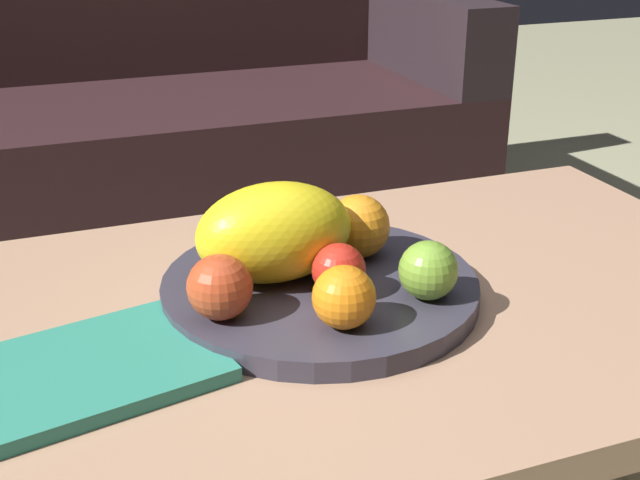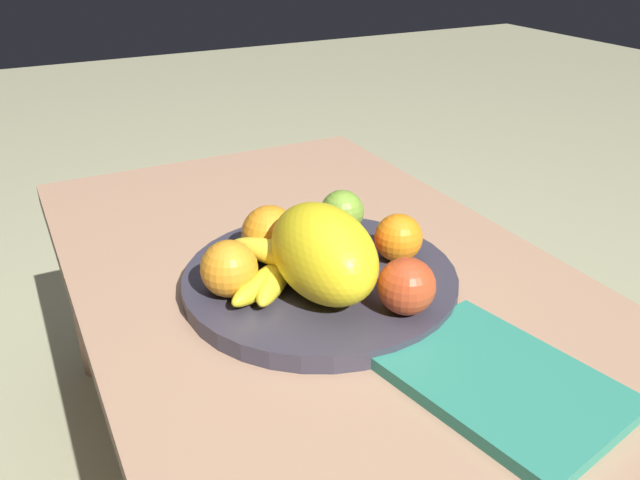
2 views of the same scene
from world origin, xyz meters
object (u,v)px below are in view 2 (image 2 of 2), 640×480
object	(u,v)px
fruit_bowl	(320,280)
banana_bunch	(276,269)
orange_front	(229,269)
melon_large_front	(323,253)
coffee_table	(330,306)
apple_right	(342,212)
apple_left	(407,286)
magazine	(501,382)
apple_front	(348,244)
orange_left	(398,238)
orange_right	(270,233)

from	to	relation	value
fruit_bowl	banana_bunch	xyz separation A→B (m)	(-0.01, 0.07, 0.04)
orange_front	melon_large_front	bearing A→B (deg)	-116.26
coffee_table	apple_right	xyz separation A→B (m)	(0.08, -0.07, 0.10)
orange_front	apple_left	xyz separation A→B (m)	(-0.14, -0.18, -0.00)
orange_front	magazine	xyz separation A→B (m)	(-0.28, -0.21, -0.05)
apple_front	banana_bunch	distance (m)	0.12
banana_bunch	magazine	distance (m)	0.31
orange_front	apple_front	size ratio (longest dim) A/B	1.20
orange_left	apple_front	size ratio (longest dim) A/B	1.10
orange_left	coffee_table	bearing A→B (deg)	72.75
apple_right	banana_bunch	size ratio (longest dim) A/B	0.45
apple_left	melon_large_front	bearing A→B (deg)	39.76
apple_right	banana_bunch	xyz separation A→B (m)	(-0.10, 0.16, -0.01)
coffee_table	banana_bunch	size ratio (longest dim) A/B	7.62
coffee_table	melon_large_front	xyz separation A→B (m)	(-0.06, 0.04, 0.13)
coffee_table	orange_front	xyz separation A→B (m)	(-0.01, 0.15, 0.11)
apple_front	apple_left	distance (m)	0.14
apple_left	magazine	bearing A→B (deg)	-168.22
melon_large_front	banana_bunch	distance (m)	0.07
banana_bunch	orange_left	bearing A→B (deg)	-93.14
melon_large_front	orange_left	bearing A→B (deg)	-76.72
apple_front	coffee_table	bearing A→B (deg)	73.79
orange_front	orange_left	world-z (taller)	orange_front
coffee_table	apple_left	distance (m)	0.18
orange_left	banana_bunch	world-z (taller)	orange_left
apple_right	orange_front	bearing A→B (deg)	113.22
orange_front	apple_left	world-z (taller)	orange_front
melon_large_front	apple_left	size ratio (longest dim) A/B	2.61
orange_front	fruit_bowl	bearing A→B (deg)	-91.87
melon_large_front	orange_left	distance (m)	0.14
orange_front	apple_front	bearing A→B (deg)	-89.70
melon_large_front	orange_left	xyz separation A→B (m)	(0.03, -0.14, -0.02)
melon_large_front	coffee_table	bearing A→B (deg)	-35.28
apple_front	apple_left	bearing A→B (deg)	-178.63
apple_front	magazine	world-z (taller)	apple_front
melon_large_front	apple_front	world-z (taller)	melon_large_front
orange_left	banana_bunch	xyz separation A→B (m)	(0.01, 0.18, -0.01)
apple_left	apple_right	size ratio (longest dim) A/B	1.06
apple_front	orange_right	bearing A→B (deg)	55.65
banana_bunch	coffee_table	bearing A→B (deg)	-78.34
coffee_table	melon_large_front	size ratio (longest dim) A/B	6.14
orange_right	apple_left	distance (m)	0.22
coffee_table	apple_right	bearing A→B (deg)	-37.57
fruit_bowl	orange_right	bearing A→B (deg)	33.41
orange_left	banana_bunch	size ratio (longest dim) A/B	0.45
orange_front	orange_right	bearing A→B (deg)	-52.91
melon_large_front	banana_bunch	bearing A→B (deg)	48.60
melon_large_front	apple_front	xyz separation A→B (m)	(0.05, -0.07, -0.03)
melon_large_front	banana_bunch	size ratio (longest dim) A/B	1.24
banana_bunch	apple_right	bearing A→B (deg)	-56.47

